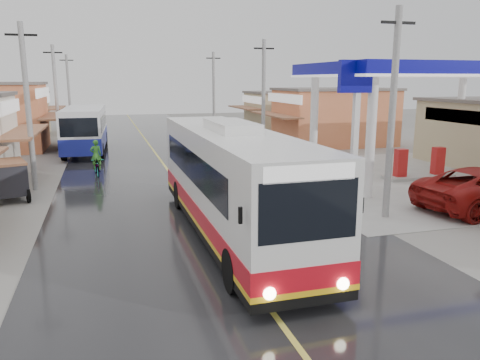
{
  "coord_description": "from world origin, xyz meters",
  "views": [
    {
      "loc": [
        -3.54,
        -15.55,
        5.36
      ],
      "look_at": [
        1.42,
        1.53,
        1.54
      ],
      "focal_mm": 35.0,
      "sensor_mm": 36.0,
      "label": 1
    }
  ],
  "objects_px": {
    "coach_bus": "(231,181)",
    "cyclist": "(97,164)",
    "tricycle_near": "(8,178)",
    "second_bus": "(85,129)"
  },
  "relations": [
    {
      "from": "tricycle_near",
      "to": "second_bus",
      "type": "bearing_deg",
      "value": 61.28
    },
    {
      "from": "coach_bus",
      "to": "cyclist",
      "type": "distance_m",
      "value": 12.97
    },
    {
      "from": "cyclist",
      "to": "tricycle_near",
      "type": "distance_m",
      "value": 5.97
    },
    {
      "from": "coach_bus",
      "to": "tricycle_near",
      "type": "relative_size",
      "value": 5.1
    },
    {
      "from": "second_bus",
      "to": "cyclist",
      "type": "bearing_deg",
      "value": -82.49
    },
    {
      "from": "cyclist",
      "to": "second_bus",
      "type": "bearing_deg",
      "value": 88.18
    },
    {
      "from": "cyclist",
      "to": "tricycle_near",
      "type": "height_order",
      "value": "cyclist"
    },
    {
      "from": "tricycle_near",
      "to": "cyclist",
      "type": "bearing_deg",
      "value": 33.75
    },
    {
      "from": "second_bus",
      "to": "cyclist",
      "type": "height_order",
      "value": "second_bus"
    },
    {
      "from": "cyclist",
      "to": "tricycle_near",
      "type": "bearing_deg",
      "value": -136.25
    }
  ]
}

